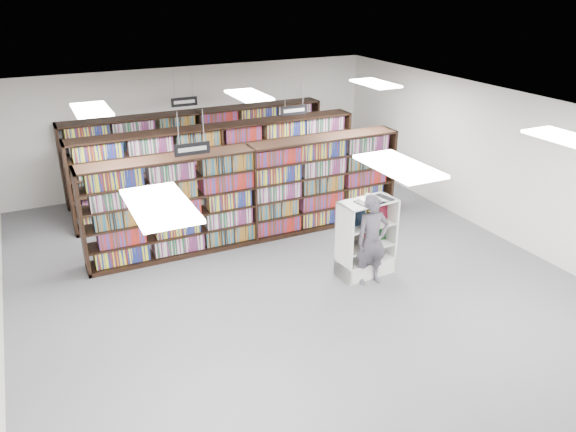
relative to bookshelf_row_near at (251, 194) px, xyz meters
name	(u,v)px	position (x,y,z in m)	size (l,w,h in m)	color
floor	(292,279)	(0.00, -2.00, -1.05)	(12.00, 12.00, 0.00)	#505055
ceiling	(293,114)	(0.00, -2.00, 2.15)	(10.00, 12.00, 0.10)	silver
wall_back	(194,127)	(0.00, 4.00, 0.55)	(10.00, 0.10, 3.20)	white
wall_right	(501,164)	(5.00, -2.00, 0.55)	(0.10, 12.00, 3.20)	white
bookshelf_row_near	(251,194)	(0.00, 0.00, 0.00)	(7.00, 0.60, 2.10)	black
bookshelf_row_mid	(220,168)	(0.00, 2.00, 0.00)	(7.00, 0.60, 2.10)	black
bookshelf_row_far	(199,150)	(0.00, 3.70, 0.00)	(7.00, 0.60, 2.10)	black
aisle_sign_left	(192,148)	(-1.50, -1.00, 1.48)	(0.65, 0.02, 0.80)	#B2B2B7
aisle_sign_right	(294,109)	(1.50, 1.00, 1.48)	(0.65, 0.02, 0.80)	#B2B2B7
aisle_sign_center	(184,101)	(-0.50, 3.00, 1.48)	(0.65, 0.02, 0.80)	#B2B2B7
troffer_front_left	(160,206)	(-3.00, -5.00, 2.11)	(0.60, 1.20, 0.04)	white
troffer_front_center	(399,166)	(0.00, -5.00, 2.11)	(0.60, 1.20, 0.04)	white
troffer_front_right	(568,138)	(3.00, -5.00, 2.11)	(0.60, 1.20, 0.04)	white
troffer_back_left	(91,110)	(-3.00, 0.00, 2.11)	(0.60, 1.20, 0.04)	white
troffer_back_center	(249,95)	(0.00, 0.00, 2.11)	(0.60, 1.20, 0.04)	white
troffer_back_right	(375,83)	(3.00, 0.00, 2.11)	(0.60, 1.20, 0.04)	white
endcap_display	(364,250)	(1.37, -2.35, -0.55)	(1.13, 0.63, 1.52)	silver
open_book	(374,199)	(1.46, -2.43, 0.50)	(0.75, 0.51, 0.13)	black
shopper	(372,240)	(1.29, -2.70, -0.18)	(0.63, 0.42, 1.73)	#504A55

